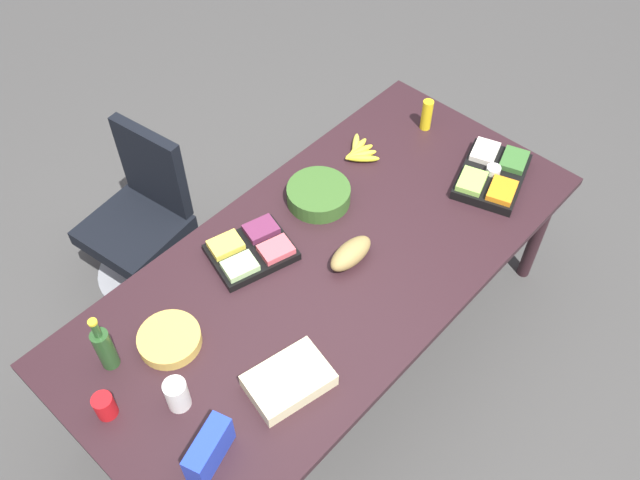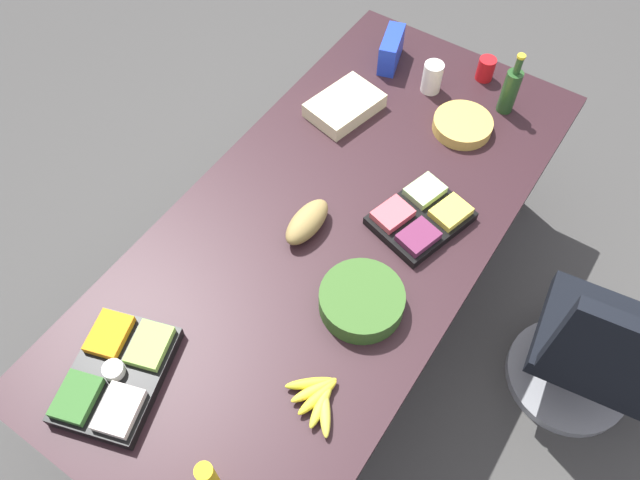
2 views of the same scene
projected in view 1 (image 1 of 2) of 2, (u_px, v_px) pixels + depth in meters
The scene contains 15 objects.
ground_plane at pixel (327, 350), 3.66m from camera, with size 10.00×10.00×0.00m, color #42413F.
conference_table at pixel (328, 270), 3.11m from camera, with size 2.51×1.18×0.77m.
office_chair at pixel (143, 229), 3.73m from camera, with size 0.56×0.56×0.95m.
chip_bag_blue at pixel (209, 450), 2.42m from camera, with size 0.22×0.08×0.15m, color blue.
salad_bowl at pixel (319, 195), 3.27m from camera, with size 0.31×0.31×0.09m, color #365E25.
sheet_cake at pixel (289, 380), 2.64m from camera, with size 0.32×0.22×0.07m, color beige.
fruit_platter at pixel (251, 251), 3.06m from camera, with size 0.42×0.37×0.07m.
mayo_jar at pixel (177, 394), 2.56m from camera, with size 0.09×0.09×0.15m, color white.
red_solo_cup at pixel (105, 406), 2.55m from camera, with size 0.08×0.08×0.11m, color red.
chip_bowl at pixel (170, 339), 2.77m from camera, with size 0.26×0.26×0.05m, color gold.
mustard_bottle at pixel (427, 115), 3.57m from camera, with size 0.06×0.06×0.18m, color yellow.
wine_bottle at pixel (104, 348), 2.64m from camera, with size 0.07×0.07×0.30m.
veggie_tray at pixel (492, 175), 3.36m from camera, with size 0.49×0.41×0.09m.
banana_bunch at pixel (359, 152), 3.48m from camera, with size 0.20×0.23×0.04m.
bread_loaf at pixel (351, 253), 3.03m from camera, with size 0.24×0.11×0.10m, color olive.
Camera 1 is at (-1.41, -1.24, 3.19)m, focal length 38.17 mm.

